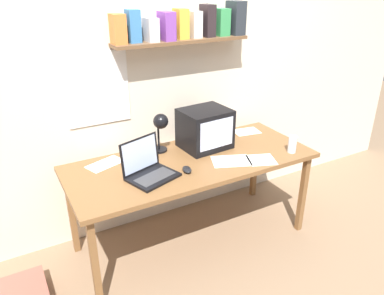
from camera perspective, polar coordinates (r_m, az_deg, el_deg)
name	(u,v)px	position (r m, az deg, el deg)	size (l,w,h in m)	color
ground_plane	(192,239)	(3.21, 0.00, -13.73)	(12.00, 12.00, 0.00)	#8A6C52
back_wall	(162,71)	(3.04, -4.55, 11.56)	(5.60, 0.24, 2.60)	beige
corner_desk	(192,166)	(2.84, 0.00, -2.84)	(1.87, 0.77, 0.74)	brown
crt_monitor	(205,129)	(2.97, 2.00, 2.88)	(0.39, 0.34, 0.31)	black
laptop	(147,167)	(2.58, -6.84, -2.98)	(0.39, 0.35, 0.26)	black
desk_lamp	(160,126)	(2.83, -4.84, 3.30)	(0.13, 0.19, 0.33)	black
juice_glass	(292,145)	(3.01, 15.03, 0.37)	(0.07, 0.07, 0.13)	white
computer_mouse	(187,170)	(2.64, -0.78, -3.38)	(0.08, 0.12, 0.03)	black
open_notebook	(105,164)	(2.82, -13.08, -2.45)	(0.30, 0.23, 0.00)	white
loose_paper_near_monitor	(231,161)	(2.80, 5.99, -2.06)	(0.33, 0.28, 0.00)	silver
loose_paper_near_laptop	(246,131)	(3.35, 8.31, 2.43)	(0.24, 0.19, 0.00)	white
printed_handout	(261,160)	(2.85, 10.52, -1.86)	(0.25, 0.25, 0.00)	white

